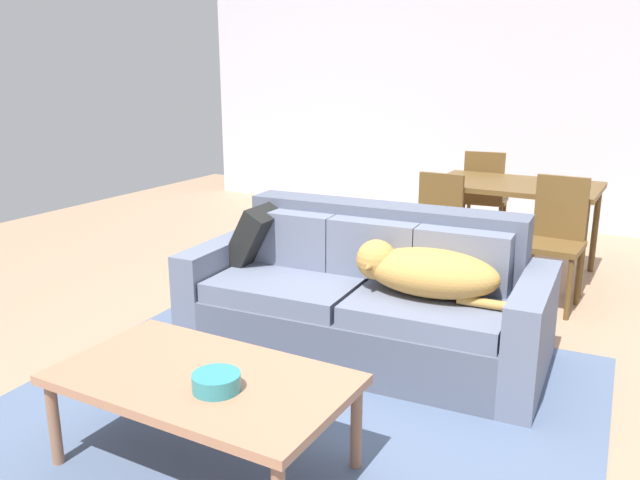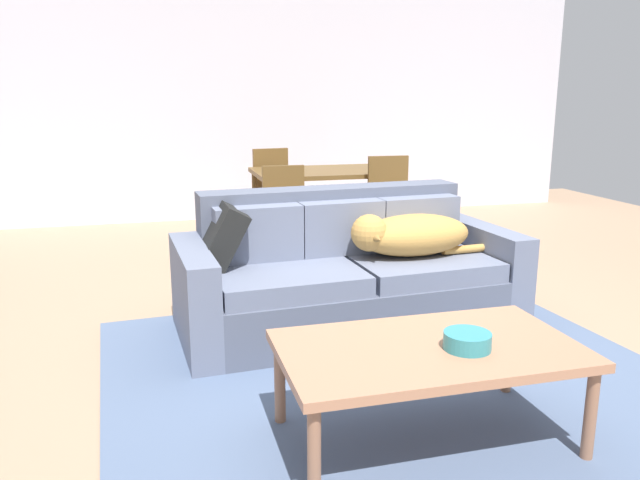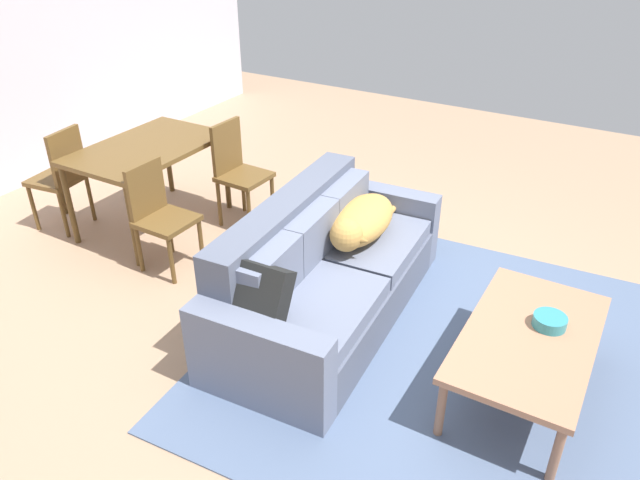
{
  "view_description": "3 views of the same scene",
  "coord_description": "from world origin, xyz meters",
  "px_view_note": "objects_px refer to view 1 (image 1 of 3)",
  "views": [
    {
      "loc": [
        1.47,
        -3.14,
        1.69
      ],
      "look_at": [
        -0.31,
        0.03,
        0.71
      ],
      "focal_mm": 36.53,
      "sensor_mm": 36.0,
      "label": 1
    },
    {
      "loc": [
        -1.23,
        -3.45,
        1.45
      ],
      "look_at": [
        -0.28,
        0.1,
        0.59
      ],
      "focal_mm": 35.15,
      "sensor_mm": 36.0,
      "label": 2
    },
    {
      "loc": [
        -3.12,
        -1.54,
        2.66
      ],
      "look_at": [
        -0.03,
        0.26,
        0.56
      ],
      "focal_mm": 33.81,
      "sensor_mm": 36.0,
      "label": 3
    }
  ],
  "objects_px": {
    "bowl_on_coffee_table": "(216,382)",
    "dining_chair_far_left": "(484,194)",
    "dining_table": "(515,192)",
    "dining_chair_near_left": "(435,224)",
    "coffee_table": "(202,384)",
    "dining_chair_near_right": "(555,236)",
    "dog_on_left_cushion": "(424,271)",
    "couch": "(366,299)",
    "throw_pillow_by_left_arm": "(258,235)"
  },
  "relations": [
    {
      "from": "dining_chair_far_left",
      "to": "couch",
      "type": "bearing_deg",
      "value": 82.76
    },
    {
      "from": "dining_chair_far_left",
      "to": "throw_pillow_by_left_arm",
      "type": "bearing_deg",
      "value": 66.09
    },
    {
      "from": "dining_table",
      "to": "dining_chair_near_right",
      "type": "bearing_deg",
      "value": -55.01
    },
    {
      "from": "dining_table",
      "to": "dining_chair_far_left",
      "type": "relative_size",
      "value": 1.4
    },
    {
      "from": "dining_table",
      "to": "dining_chair_far_left",
      "type": "xyz_separation_m",
      "value": [
        -0.42,
        0.63,
        -0.17
      ]
    },
    {
      "from": "couch",
      "to": "dog_on_left_cushion",
      "type": "distance_m",
      "value": 0.47
    },
    {
      "from": "dog_on_left_cushion",
      "to": "couch",
      "type": "bearing_deg",
      "value": 164.04
    },
    {
      "from": "dog_on_left_cushion",
      "to": "dining_chair_near_left",
      "type": "distance_m",
      "value": 1.58
    },
    {
      "from": "throw_pillow_by_left_arm",
      "to": "coffee_table",
      "type": "height_order",
      "value": "throw_pillow_by_left_arm"
    },
    {
      "from": "couch",
      "to": "dining_chair_near_left",
      "type": "relative_size",
      "value": 2.5
    },
    {
      "from": "coffee_table",
      "to": "bowl_on_coffee_table",
      "type": "height_order",
      "value": "bowl_on_coffee_table"
    },
    {
      "from": "throw_pillow_by_left_arm",
      "to": "coffee_table",
      "type": "distance_m",
      "value": 1.6
    },
    {
      "from": "dog_on_left_cushion",
      "to": "dining_chair_near_left",
      "type": "xyz_separation_m",
      "value": [
        -0.47,
        1.51,
        -0.11
      ]
    },
    {
      "from": "throw_pillow_by_left_arm",
      "to": "bowl_on_coffee_table",
      "type": "height_order",
      "value": "throw_pillow_by_left_arm"
    },
    {
      "from": "bowl_on_coffee_table",
      "to": "couch",
      "type": "bearing_deg",
      "value": 91.84
    },
    {
      "from": "dog_on_left_cushion",
      "to": "coffee_table",
      "type": "relative_size",
      "value": 0.76
    },
    {
      "from": "couch",
      "to": "dining_table",
      "type": "height_order",
      "value": "couch"
    },
    {
      "from": "dining_table",
      "to": "dining_chair_far_left",
      "type": "height_order",
      "value": "dining_chair_far_left"
    },
    {
      "from": "dining_chair_near_left",
      "to": "dining_chair_near_right",
      "type": "bearing_deg",
      "value": -3.58
    },
    {
      "from": "coffee_table",
      "to": "dining_table",
      "type": "relative_size",
      "value": 0.96
    },
    {
      "from": "couch",
      "to": "dining_table",
      "type": "xyz_separation_m",
      "value": [
        0.4,
        1.98,
        0.36
      ]
    },
    {
      "from": "dining_chair_far_left",
      "to": "dining_chair_near_left",
      "type": "bearing_deg",
      "value": 79.35
    },
    {
      "from": "dining_table",
      "to": "dining_chair_near_left",
      "type": "bearing_deg",
      "value": -130.88
    },
    {
      "from": "coffee_table",
      "to": "bowl_on_coffee_table",
      "type": "distance_m",
      "value": 0.17
    },
    {
      "from": "coffee_table",
      "to": "dining_chair_near_right",
      "type": "height_order",
      "value": "dining_chair_near_right"
    },
    {
      "from": "coffee_table",
      "to": "dining_chair_near_left",
      "type": "xyz_separation_m",
      "value": [
        0.0,
        2.85,
        0.08
      ]
    },
    {
      "from": "dining_chair_far_left",
      "to": "dining_chair_near_right",
      "type": "bearing_deg",
      "value": 116.52
    },
    {
      "from": "throw_pillow_by_left_arm",
      "to": "dining_chair_near_left",
      "type": "xyz_separation_m",
      "value": [
        0.7,
        1.42,
        -0.15
      ]
    },
    {
      "from": "dog_on_left_cushion",
      "to": "bowl_on_coffee_table",
      "type": "bearing_deg",
      "value": -107.14
    },
    {
      "from": "bowl_on_coffee_table",
      "to": "dining_chair_far_left",
      "type": "xyz_separation_m",
      "value": [
        -0.07,
        4.11,
        0.04
      ]
    },
    {
      "from": "dog_on_left_cushion",
      "to": "bowl_on_coffee_table",
      "type": "distance_m",
      "value": 1.46
    },
    {
      "from": "dog_on_left_cushion",
      "to": "throw_pillow_by_left_arm",
      "type": "bearing_deg",
      "value": 172.02
    },
    {
      "from": "throw_pillow_by_left_arm",
      "to": "couch",
      "type": "bearing_deg",
      "value": -0.17
    },
    {
      "from": "dining_chair_near_left",
      "to": "dining_table",
      "type": "bearing_deg",
      "value": 50.07
    },
    {
      "from": "dining_table",
      "to": "dog_on_left_cushion",
      "type": "bearing_deg",
      "value": -90.33
    },
    {
      "from": "couch",
      "to": "throw_pillow_by_left_arm",
      "type": "bearing_deg",
      "value": 176.03
    },
    {
      "from": "dog_on_left_cushion",
      "to": "coffee_table",
      "type": "height_order",
      "value": "dog_on_left_cushion"
    },
    {
      "from": "coffee_table",
      "to": "dining_table",
      "type": "xyz_separation_m",
      "value": [
        0.48,
        3.41,
        0.29
      ]
    },
    {
      "from": "couch",
      "to": "dog_on_left_cushion",
      "type": "bearing_deg",
      "value": -15.96
    },
    {
      "from": "coffee_table",
      "to": "bowl_on_coffee_table",
      "type": "relative_size",
      "value": 6.37
    },
    {
      "from": "dining_chair_near_left",
      "to": "dog_on_left_cushion",
      "type": "bearing_deg",
      "value": -71.87
    },
    {
      "from": "throw_pillow_by_left_arm",
      "to": "dining_chair_near_left",
      "type": "distance_m",
      "value": 1.59
    },
    {
      "from": "throw_pillow_by_left_arm",
      "to": "bowl_on_coffee_table",
      "type": "relative_size",
      "value": 1.97
    },
    {
      "from": "bowl_on_coffee_table",
      "to": "dining_chair_far_left",
      "type": "relative_size",
      "value": 0.21
    },
    {
      "from": "couch",
      "to": "dining_chair_far_left",
      "type": "bearing_deg",
      "value": 86.7
    },
    {
      "from": "bowl_on_coffee_table",
      "to": "dining_table",
      "type": "distance_m",
      "value": 3.5
    },
    {
      "from": "throw_pillow_by_left_arm",
      "to": "dining_chair_far_left",
      "type": "bearing_deg",
      "value": 73.82
    },
    {
      "from": "couch",
      "to": "dining_chair_near_right",
      "type": "bearing_deg",
      "value": 54.6
    },
    {
      "from": "couch",
      "to": "dining_chair_near_left",
      "type": "distance_m",
      "value": 1.44
    },
    {
      "from": "dog_on_left_cushion",
      "to": "dining_table",
      "type": "relative_size",
      "value": 0.73
    }
  ]
}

